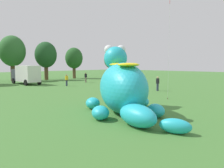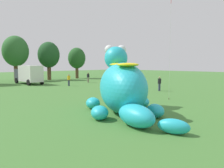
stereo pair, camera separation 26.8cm
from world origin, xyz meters
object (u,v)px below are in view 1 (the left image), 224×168
Objects in this scene: giant_inflatable_creature at (123,87)px; box_truck at (26,74)px; spectator_near_inflatable at (158,84)px; spectator_far_side at (108,91)px; spectator_by_cars at (86,78)px; spectator_mid_field at (67,80)px.

giant_inflatable_creature is 1.39× the size of box_truck.
spectator_near_inflatable is at bearing -69.57° from box_truck.
spectator_far_side is (-2.08, -20.73, -0.75)m from box_truck.
spectator_far_side is at bearing -95.74° from box_truck.
spectator_near_inflatable is 9.46m from spectator_far_side.
spectator_mid_field is at bearing -153.53° from spectator_by_cars.
spectator_by_cars is at bearing 26.47° from spectator_mid_field.
spectator_near_inflatable is at bearing -70.80° from spectator_mid_field.
spectator_mid_field is 1.00× the size of spectator_far_side.
box_truck is 3.75× the size of spectator_mid_field.
spectator_by_cars is at bearing 57.26° from giant_inflatable_creature.
spectator_near_inflatable is 1.00× the size of spectator_by_cars.
box_truck is (4.46, 24.65, -0.11)m from giant_inflatable_creature.
spectator_mid_field is 1.00× the size of spectator_by_cars.
spectator_mid_field is at bearing 67.33° from giant_inflatable_creature.
spectator_mid_field is at bearing -67.40° from box_truck.
box_truck is at bearing 155.04° from spectator_by_cars.
box_truck is 7.61m from spectator_mid_field.
box_truck is at bearing 79.74° from giant_inflatable_creature.
spectator_near_inflatable is at bearing 6.71° from spectator_far_side.
spectator_near_inflatable is 15.62m from spectator_by_cars.
giant_inflatable_creature reaches higher than spectator_by_cars.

